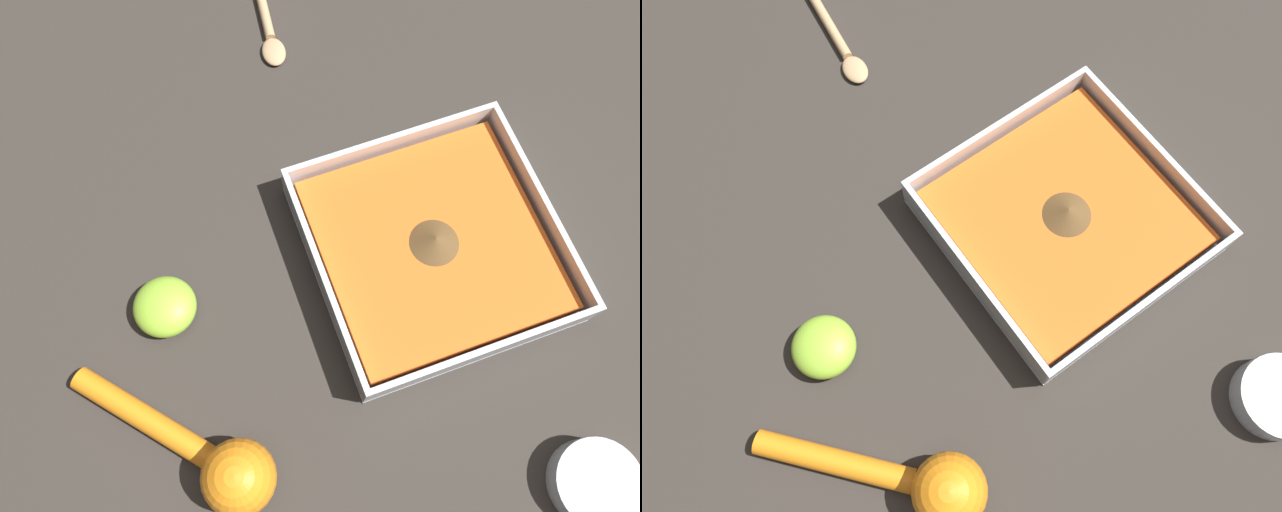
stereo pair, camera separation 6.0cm
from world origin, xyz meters
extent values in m
plane|color=#332D28|center=(0.00, 0.00, 0.00)|extent=(4.00, 4.00, 0.00)
cube|color=silver|center=(-0.01, 0.05, 0.00)|extent=(0.24, 0.24, 0.01)
cube|color=silver|center=(-0.01, 0.17, 0.03)|extent=(0.24, 0.01, 0.04)
cube|color=silver|center=(-0.01, -0.07, 0.03)|extent=(0.24, 0.01, 0.04)
cube|color=silver|center=(0.11, 0.05, 0.03)|extent=(0.01, 0.23, 0.04)
cube|color=silver|center=(-0.13, 0.05, 0.03)|extent=(0.01, 0.23, 0.04)
cube|color=orange|center=(-0.01, 0.05, 0.02)|extent=(0.22, 0.22, 0.02)
cone|color=brown|center=(-0.01, 0.05, 0.04)|extent=(0.05, 0.05, 0.01)
cylinder|color=silver|center=(0.04, -0.22, 0.01)|extent=(0.08, 0.08, 0.03)
cylinder|color=brown|center=(0.04, -0.22, 0.01)|extent=(0.07, 0.07, 0.02)
sphere|color=orange|center=(-0.26, -0.10, 0.03)|extent=(0.07, 0.07, 0.07)
cylinder|color=orange|center=(-0.33, -0.02, 0.01)|extent=(0.12, 0.13, 0.02)
ellipsoid|color=#93CC38|center=(-0.29, 0.08, 0.02)|extent=(0.06, 0.06, 0.03)
ellipsoid|color=tan|center=(-0.08, 0.34, 0.01)|extent=(0.03, 0.04, 0.01)
cylinder|color=tan|center=(-0.07, 0.46, 0.01)|extent=(0.03, 0.19, 0.01)
camera|label=1|loc=(-0.20, -0.13, 0.62)|focal=35.00mm
camera|label=2|loc=(-0.25, -0.10, 0.62)|focal=35.00mm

